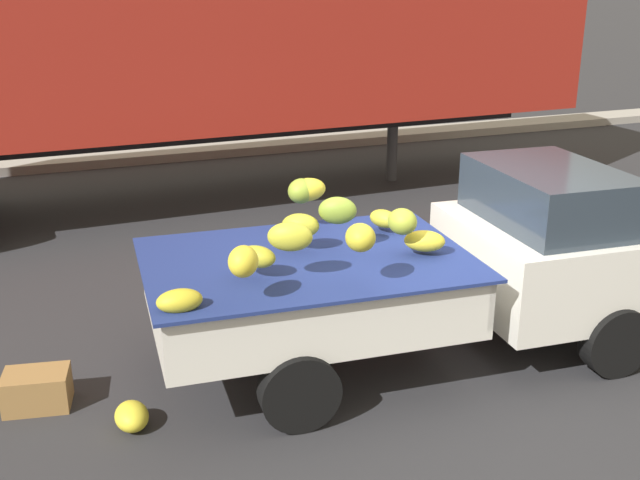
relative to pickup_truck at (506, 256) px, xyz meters
The scene contains 6 objects.
ground 1.18m from the pickup_truck, behind, with size 220.00×220.00×0.00m, color #28282B.
curb_strip 8.82m from the pickup_truck, 95.04° to the left, with size 80.00×0.80×0.16m, color gray.
pickup_truck is the anchor object (origin of this frame).
semi_trailer 6.16m from the pickup_truck, 106.79° to the left, with size 12.07×2.94×3.95m.
fallen_banana_bunch_near_tailgate 3.62m from the pickup_truck, behind, with size 0.35×0.26×0.21m, color gold.
produce_crate 4.28m from the pickup_truck, behind, with size 0.52×0.36×0.31m, color olive.
Camera 1 is at (-3.23, -5.50, 3.42)m, focal length 43.15 mm.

